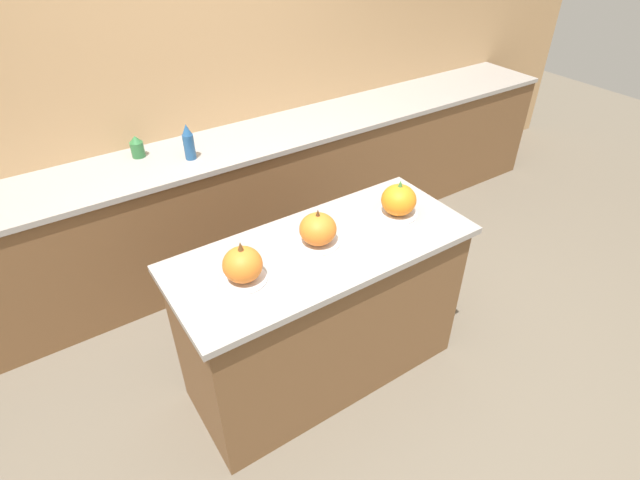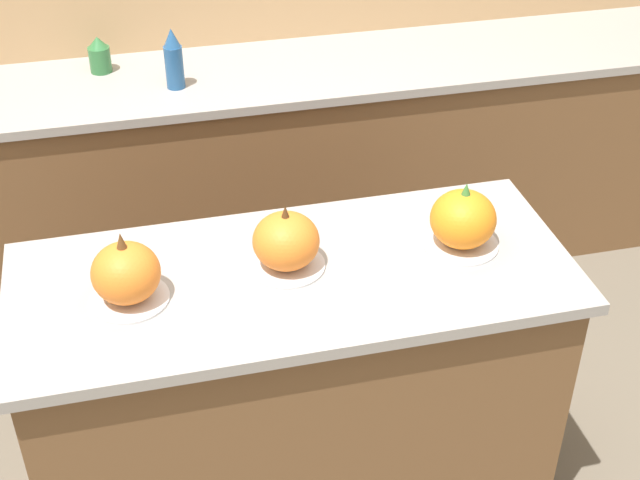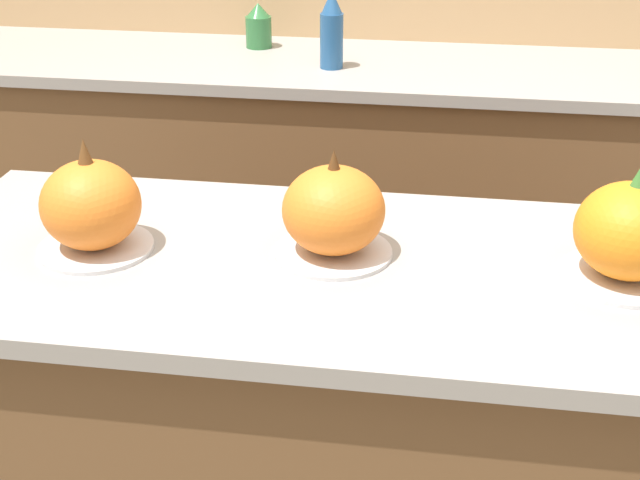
# 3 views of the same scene
# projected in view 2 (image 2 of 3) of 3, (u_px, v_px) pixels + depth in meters

# --- Properties ---
(kitchen_island) EXTENTS (1.54, 0.65, 0.92)m
(kitchen_island) POSITION_uv_depth(u_px,v_px,m) (296.00, 395.00, 2.67)
(kitchen_island) COLOR brown
(kitchen_island) RESTS_ON ground_plane
(back_counter) EXTENTS (6.00, 0.60, 0.93)m
(back_counter) POSITION_uv_depth(u_px,v_px,m) (230.00, 178.00, 3.72)
(back_counter) COLOR brown
(back_counter) RESTS_ON ground_plane
(pumpkin_cake_left) EXTENTS (0.21, 0.21, 0.21)m
(pumpkin_cake_left) POSITION_uv_depth(u_px,v_px,m) (126.00, 274.00, 2.27)
(pumpkin_cake_left) COLOR silver
(pumpkin_cake_left) RESTS_ON kitchen_island
(pumpkin_cake_center) EXTENTS (0.21, 0.21, 0.20)m
(pumpkin_cake_center) POSITION_uv_depth(u_px,v_px,m) (286.00, 242.00, 2.39)
(pumpkin_cake_center) COLOR silver
(pumpkin_cake_center) RESTS_ON kitchen_island
(pumpkin_cake_right) EXTENTS (0.21, 0.21, 0.20)m
(pumpkin_cake_right) POSITION_uv_depth(u_px,v_px,m) (463.00, 220.00, 2.47)
(pumpkin_cake_right) COLOR silver
(pumpkin_cake_right) RESTS_ON kitchen_island
(bottle_tall) EXTENTS (0.07, 0.07, 0.23)m
(bottle_tall) POSITION_uv_depth(u_px,v_px,m) (174.00, 60.00, 3.30)
(bottle_tall) COLOR #235184
(bottle_tall) RESTS_ON back_counter
(bottle_short) EXTENTS (0.08, 0.08, 0.14)m
(bottle_short) POSITION_uv_depth(u_px,v_px,m) (99.00, 55.00, 3.44)
(bottle_short) COLOR #2D6B38
(bottle_short) RESTS_ON back_counter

